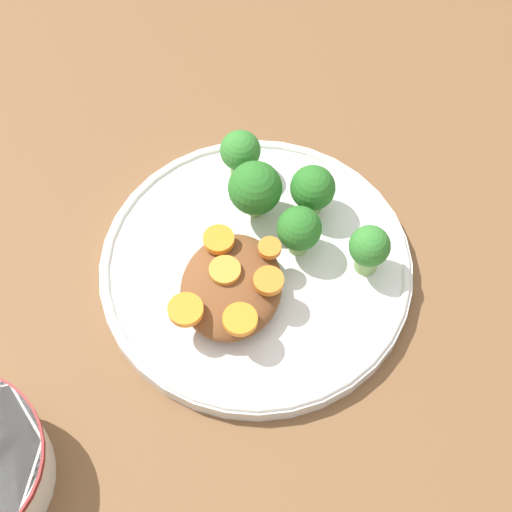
{
  "coord_description": "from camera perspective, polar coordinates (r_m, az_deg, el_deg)",
  "views": [
    {
      "loc": [
        -0.34,
        -0.06,
        0.63
      ],
      "look_at": [
        0.0,
        0.0,
        0.03
      ],
      "focal_mm": 60.0,
      "sensor_mm": 36.0,
      "label": 1
    }
  ],
  "objects": [
    {
      "name": "broccoli_floret_0",
      "position": [
        0.71,
        -0.06,
        4.52
      ],
      "size": [
        0.05,
        0.05,
        0.06
      ],
      "color": "#7FA85B",
      "rests_on": "plate"
    },
    {
      "name": "carrot_slice_5",
      "position": [
        0.69,
        -2.49,
        1.17
      ],
      "size": [
        0.03,
        0.03,
        0.01
      ],
      "primitive_type": "cylinder",
      "color": "orange",
      "rests_on": "stew_mound"
    },
    {
      "name": "stew_mound",
      "position": [
        0.68,
        -1.65,
        -2.06
      ],
      "size": [
        0.1,
        0.08,
        0.03
      ],
      "primitive_type": "ellipsoid",
      "color": "brown",
      "rests_on": "plate"
    },
    {
      "name": "carrot_slice_0",
      "position": [
        0.67,
        -2.09,
        -0.95
      ],
      "size": [
        0.03,
        0.03,
        0.0
      ],
      "primitive_type": "cylinder",
      "color": "orange",
      "rests_on": "stew_mound"
    },
    {
      "name": "carrot_slice_2",
      "position": [
        0.65,
        -0.93,
        -4.27
      ],
      "size": [
        0.03,
        0.03,
        0.01
      ],
      "primitive_type": "cylinder",
      "color": "orange",
      "rests_on": "stew_mound"
    },
    {
      "name": "broccoli_floret_2",
      "position": [
        0.72,
        3.8,
        4.47
      ],
      "size": [
        0.04,
        0.04,
        0.05
      ],
      "color": "#759E51",
      "rests_on": "plate"
    },
    {
      "name": "carrot_slice_3",
      "position": [
        0.67,
        0.85,
        -1.67
      ],
      "size": [
        0.02,
        0.02,
        0.01
      ],
      "primitive_type": "cylinder",
      "color": "orange",
      "rests_on": "stew_mound"
    },
    {
      "name": "carrot_slice_1",
      "position": [
        0.66,
        -4.72,
        -3.59
      ],
      "size": [
        0.03,
        0.03,
        0.01
      ],
      "primitive_type": "cylinder",
      "color": "orange",
      "rests_on": "stew_mound"
    },
    {
      "name": "ground_plane",
      "position": [
        0.72,
        0.0,
        -1.18
      ],
      "size": [
        4.0,
        4.0,
        0.0
      ],
      "primitive_type": "plane",
      "color": "brown"
    },
    {
      "name": "broccoli_floret_1",
      "position": [
        0.69,
        7.55,
        0.51
      ],
      "size": [
        0.03,
        0.03,
        0.05
      ],
      "color": "#7FA85B",
      "rests_on": "plate"
    },
    {
      "name": "broccoli_floret_4",
      "position": [
        0.7,
        2.9,
        1.77
      ],
      "size": [
        0.04,
        0.04,
        0.05
      ],
      "color": "#7FA85B",
      "rests_on": "plate"
    },
    {
      "name": "broccoli_floret_3",
      "position": [
        0.74,
        -1.05,
        6.92
      ],
      "size": [
        0.04,
        0.04,
        0.05
      ],
      "color": "#759E51",
      "rests_on": "plate"
    },
    {
      "name": "carrot_slice_4",
      "position": [
        0.68,
        0.99,
        0.89
      ],
      "size": [
        0.02,
        0.02,
        0.01
      ],
      "primitive_type": "cylinder",
      "color": "orange",
      "rests_on": "stew_mound"
    },
    {
      "name": "plate",
      "position": [
        0.72,
        0.0,
        -0.8
      ],
      "size": [
        0.26,
        0.26,
        0.02
      ],
      "color": "silver",
      "rests_on": "ground_plane"
    }
  ]
}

